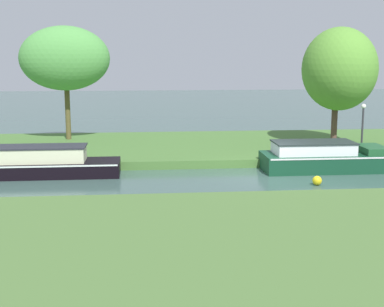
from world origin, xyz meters
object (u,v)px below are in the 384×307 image
Objects in this scene: forest_barge at (324,158)px; lamp_post at (363,122)px; mooring_post_near at (303,150)px; willow_tree_left at (65,59)px; willow_tree_centre at (339,69)px; black_narrowboat at (50,163)px; channel_buoy at (317,181)px.

forest_barge is 3.51m from lamp_post.
lamp_post is (2.60, 1.89, 1.41)m from forest_barge.
forest_barge is 8.47× the size of mooring_post_near.
willow_tree_left is 15.37m from willow_tree_centre.
willow_tree_centre is 2.54× the size of lamp_post.
black_narrowboat is at bearing -172.89° from lamp_post.
black_narrowboat is 8.62× the size of mooring_post_near.
willow_tree_left is at bearing 137.16° from channel_buoy.
black_narrowboat is 12.04m from mooring_post_near.
mooring_post_near is (-0.59, 1.33, 0.14)m from forest_barge.
willow_tree_left is (-12.75, 7.78, 4.51)m from forest_barge.
willow_tree_left reaches higher than forest_barge.
forest_barge is 15.60m from willow_tree_left.
willow_tree_centre is 5.88m from mooring_post_near.
forest_barge is 0.88× the size of willow_tree_left.
willow_tree_centre reaches higher than lamp_post.
black_narrowboat is 16.11m from willow_tree_centre.
forest_barge reaches higher than channel_buoy.
willow_tree_centre is at bearing 49.67° from mooring_post_near.
black_narrowboat reaches higher than channel_buoy.
black_narrowboat is 15.34m from lamp_post.
willow_tree_left is at bearing 168.60° from willow_tree_centre.
lamp_post reaches higher than forest_barge.
lamp_post is at bearing 36.04° from forest_barge.
lamp_post is at bearing -84.25° from willow_tree_centre.
willow_tree_left reaches higher than channel_buoy.
mooring_post_near is at bearing 6.33° from black_narrowboat.
forest_barge is at bearing -0.00° from black_narrowboat.
willow_tree_centre is at bearing -11.40° from willow_tree_left.
mooring_post_near is at bearing 81.21° from channel_buoy.
forest_barge is 0.98× the size of black_narrowboat.
lamp_post is 3.72× the size of mooring_post_near.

